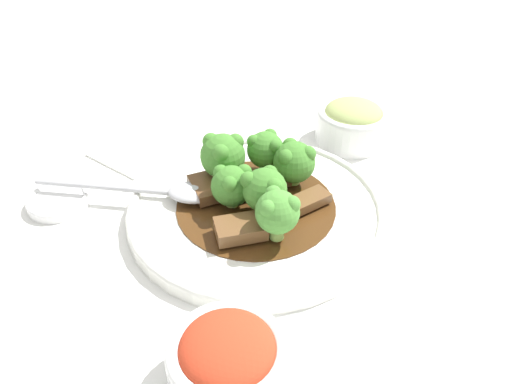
# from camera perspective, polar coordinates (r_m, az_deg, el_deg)

# --- Properties ---
(ground_plane) EXTENTS (4.00, 4.00, 0.00)m
(ground_plane) POSITION_cam_1_polar(r_m,az_deg,el_deg) (0.58, 0.00, -2.67)
(ground_plane) COLOR white
(main_plate) EXTENTS (0.30, 0.30, 0.02)m
(main_plate) POSITION_cam_1_polar(r_m,az_deg,el_deg) (0.58, 0.00, -1.90)
(main_plate) COLOR white
(main_plate) RESTS_ON ground_plane
(beef_strip_0) EXTENTS (0.07, 0.06, 0.01)m
(beef_strip_0) POSITION_cam_1_polar(r_m,az_deg,el_deg) (0.56, 5.11, -1.36)
(beef_strip_0) COLOR brown
(beef_strip_0) RESTS_ON main_plate
(beef_strip_1) EXTENTS (0.06, 0.06, 0.02)m
(beef_strip_1) POSITION_cam_1_polar(r_m,az_deg,el_deg) (0.53, -1.79, -4.21)
(beef_strip_1) COLOR brown
(beef_strip_1) RESTS_ON main_plate
(beef_strip_2) EXTENTS (0.07, 0.06, 0.01)m
(beef_strip_2) POSITION_cam_1_polar(r_m,az_deg,el_deg) (0.59, 1.22, 1.22)
(beef_strip_2) COLOR brown
(beef_strip_2) RESTS_ON main_plate
(beef_strip_3) EXTENTS (0.05, 0.05, 0.01)m
(beef_strip_3) POSITION_cam_1_polar(r_m,az_deg,el_deg) (0.58, -5.94, 0.40)
(beef_strip_3) COLOR brown
(beef_strip_3) RESTS_ON main_plate
(broccoli_floret_0) EXTENTS (0.05, 0.05, 0.06)m
(broccoli_floret_0) POSITION_cam_1_polar(r_m,az_deg,el_deg) (0.54, 1.02, 0.34)
(broccoli_floret_0) COLOR #8EB756
(broccoli_floret_0) RESTS_ON main_plate
(broccoli_floret_1) EXTENTS (0.05, 0.05, 0.06)m
(broccoli_floret_1) POSITION_cam_1_polar(r_m,az_deg,el_deg) (0.50, 2.47, -2.21)
(broccoli_floret_1) COLOR #7FA84C
(broccoli_floret_1) RESTS_ON main_plate
(broccoli_floret_2) EXTENTS (0.05, 0.05, 0.05)m
(broccoli_floret_2) POSITION_cam_1_polar(r_m,az_deg,el_deg) (0.55, -2.81, 0.81)
(broccoli_floret_2) COLOR #8EB756
(broccoli_floret_2) RESTS_ON main_plate
(broccoli_floret_3) EXTENTS (0.05, 0.05, 0.05)m
(broccoli_floret_3) POSITION_cam_1_polar(r_m,az_deg,el_deg) (0.61, 1.09, 4.94)
(broccoli_floret_3) COLOR #7FA84C
(broccoli_floret_3) RESTS_ON main_plate
(broccoli_floret_4) EXTENTS (0.05, 0.05, 0.05)m
(broccoli_floret_4) POSITION_cam_1_polar(r_m,az_deg,el_deg) (0.59, 4.39, 3.53)
(broccoli_floret_4) COLOR #8EB756
(broccoli_floret_4) RESTS_ON main_plate
(broccoli_floret_5) EXTENTS (0.05, 0.05, 0.06)m
(broccoli_floret_5) POSITION_cam_1_polar(r_m,az_deg,el_deg) (0.59, -3.81, 4.22)
(broccoli_floret_5) COLOR #7FA84C
(broccoli_floret_5) RESTS_ON main_plate
(serving_spoon) EXTENTS (0.08, 0.22, 0.01)m
(serving_spoon) POSITION_cam_1_polar(r_m,az_deg,el_deg) (0.59, -9.33, 0.08)
(serving_spoon) COLOR #B7B7BC
(serving_spoon) RESTS_ON main_plate
(side_bowl_kimchi) EXTENTS (0.10, 0.10, 0.06)m
(side_bowl_kimchi) POSITION_cam_1_polar(r_m,az_deg,el_deg) (0.41, -3.21, -18.67)
(side_bowl_kimchi) COLOR white
(side_bowl_kimchi) RESTS_ON ground_plane
(side_bowl_appetizer) EXTENTS (0.10, 0.10, 0.06)m
(side_bowl_appetizer) POSITION_cam_1_polar(r_m,az_deg,el_deg) (0.72, 10.96, 7.88)
(side_bowl_appetizer) COLOR white
(side_bowl_appetizer) RESTS_ON ground_plane
(sauce_dish) EXTENTS (0.07, 0.07, 0.01)m
(sauce_dish) POSITION_cam_1_polar(r_m,az_deg,el_deg) (0.64, -21.71, -0.93)
(sauce_dish) COLOR white
(sauce_dish) RESTS_ON ground_plane
(paper_napkin) EXTENTS (0.12, 0.12, 0.01)m
(paper_napkin) POSITION_cam_1_polar(r_m,az_deg,el_deg) (0.71, -13.58, 4.65)
(paper_napkin) COLOR silver
(paper_napkin) RESTS_ON ground_plane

